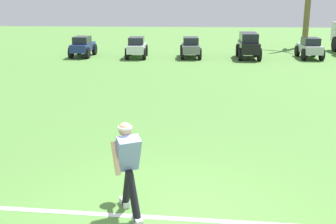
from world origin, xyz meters
TOP-DOWN VIEW (x-y plane):
  - ground_plane at (0.00, 0.00)m, footprint 80.00×80.00m
  - field_line_paint at (0.00, 0.17)m, footprint 18.38×1.16m
  - frisbee_thrower at (-0.63, 0.34)m, footprint 0.54×1.09m
  - frisbee_in_flight at (-0.71, 0.94)m, footprint 0.35×0.35m
  - parked_car_slot_a at (-5.73, 17.34)m, footprint 1.11×2.21m
  - parked_car_slot_b at (-2.72, 17.11)m, footprint 1.18×2.24m
  - parked_car_slot_c at (0.18, 17.27)m, footprint 1.19×2.24m
  - parked_car_slot_d at (3.26, 17.17)m, footprint 1.17×2.41m
  - parked_car_slot_e at (6.52, 17.36)m, footprint 1.09×2.20m

SIDE VIEW (x-z plane):
  - ground_plane at x=0.00m, z-range 0.00..0.00m
  - field_line_paint at x=0.00m, z-range 0.00..0.01m
  - parked_car_slot_a at x=-5.73m, z-range 0.01..1.11m
  - parked_car_slot_b at x=-2.72m, z-range 0.01..1.11m
  - parked_car_slot_c at x=0.18m, z-range 0.01..1.11m
  - parked_car_slot_e at x=6.52m, z-range 0.01..1.11m
  - parked_car_slot_d at x=3.26m, z-range 0.05..1.39m
  - frisbee_in_flight at x=-0.71m, z-range 0.77..0.82m
  - frisbee_thrower at x=-0.63m, z-range 0.09..1.52m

